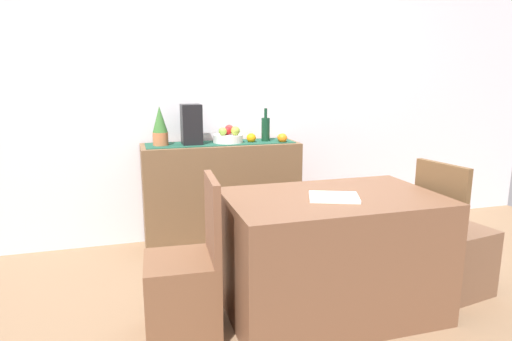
{
  "coord_description": "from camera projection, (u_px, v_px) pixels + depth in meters",
  "views": [
    {
      "loc": [
        -0.91,
        -2.65,
        1.42
      ],
      "look_at": [
        -0.02,
        0.38,
        0.75
      ],
      "focal_mm": 30.69,
      "sensor_mm": 36.0,
      "label": 1
    }
  ],
  "objects": [
    {
      "name": "orange_loose_near_bowl",
      "position": [
        251.0,
        138.0,
        3.71
      ],
      "size": [
        0.08,
        0.08,
        0.08
      ],
      "primitive_type": "sphere",
      "color": "orange",
      "rests_on": "sideboard_console"
    },
    {
      "name": "table_runner",
      "position": [
        221.0,
        143.0,
        3.67
      ],
      "size": [
        1.23,
        0.32,
        0.01
      ],
      "primitive_type": "cube",
      "color": "#1A4A38",
      "rests_on": "sideboard_console"
    },
    {
      "name": "sideboard_console",
      "position": [
        222.0,
        194.0,
        3.76
      ],
      "size": [
        1.31,
        0.42,
        0.88
      ],
      "primitive_type": "cube",
      "color": "brown",
      "rests_on": "ground"
    },
    {
      "name": "ground_plane",
      "position": [
        275.0,
        288.0,
        3.04
      ],
      "size": [
        6.4,
        6.4,
        0.02
      ],
      "primitive_type": "cube",
      "color": "#85664A",
      "rests_on": "ground"
    },
    {
      "name": "room_wall_rear",
      "position": [
        233.0,
        86.0,
        3.86
      ],
      "size": [
        6.4,
        0.06,
        2.7
      ],
      "primitive_type": "cube",
      "color": "silver",
      "rests_on": "ground"
    },
    {
      "name": "chair_near_window",
      "position": [
        185.0,
        289.0,
        2.44
      ],
      "size": [
        0.42,
        0.42,
        0.9
      ],
      "color": "brown",
      "rests_on": "ground"
    },
    {
      "name": "apple_front",
      "position": [
        228.0,
        131.0,
        3.67
      ],
      "size": [
        0.07,
        0.07,
        0.07
      ],
      "primitive_type": "sphere",
      "color": "red",
      "rests_on": "fruit_bowl"
    },
    {
      "name": "fruit_bowl",
      "position": [
        228.0,
        139.0,
        3.68
      ],
      "size": [
        0.25,
        0.25,
        0.07
      ],
      "primitive_type": "cylinder",
      "color": "silver",
      "rests_on": "table_runner"
    },
    {
      "name": "apple_left",
      "position": [
        229.0,
        129.0,
        3.73
      ],
      "size": [
        0.08,
        0.08,
        0.08
      ],
      "primitive_type": "sphere",
      "color": "#AC302A",
      "rests_on": "fruit_bowl"
    },
    {
      "name": "potted_plant",
      "position": [
        160.0,
        126.0,
        3.5
      ],
      "size": [
        0.12,
        0.12,
        0.32
      ],
      "color": "#BE6B41",
      "rests_on": "sideboard_console"
    },
    {
      "name": "orange_loose_far",
      "position": [
        282.0,
        138.0,
        3.7
      ],
      "size": [
        0.08,
        0.08,
        0.08
      ],
      "primitive_type": "sphere",
      "color": "orange",
      "rests_on": "sideboard_console"
    },
    {
      "name": "apple_rear",
      "position": [
        235.0,
        131.0,
        3.62
      ],
      "size": [
        0.07,
        0.07,
        0.07
      ],
      "primitive_type": "sphere",
      "color": "#96B23C",
      "rests_on": "fruit_bowl"
    },
    {
      "name": "dining_table",
      "position": [
        331.0,
        254.0,
        2.67
      ],
      "size": [
        1.26,
        0.79,
        0.74
      ],
      "primitive_type": "cube",
      "color": "brown",
      "rests_on": "ground"
    },
    {
      "name": "wine_bottle",
      "position": [
        266.0,
        129.0,
        3.75
      ],
      "size": [
        0.07,
        0.07,
        0.29
      ],
      "color": "#113822",
      "rests_on": "sideboard_console"
    },
    {
      "name": "open_book",
      "position": [
        334.0,
        197.0,
        2.52
      ],
      "size": [
        0.34,
        0.3,
        0.02
      ],
      "primitive_type": "cube",
      "rotation": [
        0.0,
        0.0,
        -0.37
      ],
      "color": "white",
      "rests_on": "dining_table"
    },
    {
      "name": "chair_by_corner",
      "position": [
        452.0,
        254.0,
        2.93
      ],
      "size": [
        0.46,
        0.46,
        0.9
      ],
      "color": "brown",
      "rests_on": "ground"
    },
    {
      "name": "apple_center",
      "position": [
        223.0,
        131.0,
        3.61
      ],
      "size": [
        0.07,
        0.07,
        0.07
      ],
      "primitive_type": "sphere",
      "color": "#8AB244",
      "rests_on": "fruit_bowl"
    },
    {
      "name": "orange_loose_end",
      "position": [
        281.0,
        138.0,
        3.78
      ],
      "size": [
        0.07,
        0.07,
        0.07
      ],
      "primitive_type": "sphere",
      "color": "orange",
      "rests_on": "sideboard_console"
    },
    {
      "name": "coffee_maker",
      "position": [
        191.0,
        125.0,
        3.57
      ],
      "size": [
        0.16,
        0.18,
        0.33
      ],
      "primitive_type": "cube",
      "color": "black",
      "rests_on": "sideboard_console"
    }
  ]
}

